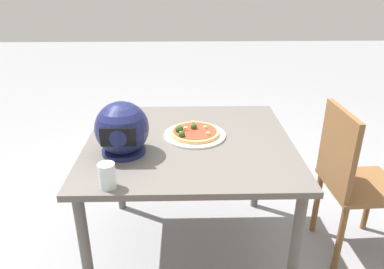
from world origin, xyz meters
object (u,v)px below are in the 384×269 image
pizza (193,132)px  chair_side (349,176)px  motorcycle_helmet (122,129)px  drinking_glass (107,176)px  dining_table (189,154)px

pizza → chair_side: size_ratio=0.29×
motorcycle_helmet → drinking_glass: (0.02, 0.31, -0.07)m
dining_table → chair_side: bearing=-179.8°
drinking_glass → dining_table: bearing=-127.2°
pizza → drinking_glass: (0.36, 0.49, 0.03)m
pizza → dining_table: bearing=62.5°
pizza → motorcycle_helmet: size_ratio=1.02×
motorcycle_helmet → drinking_glass: motorcycle_helmet is taller
motorcycle_helmet → chair_side: motorcycle_helmet is taller
dining_table → pizza: pizza is taller
motorcycle_helmet → drinking_glass: 0.32m
dining_table → chair_side: (-0.89, -0.00, -0.15)m
pizza → motorcycle_helmet: bearing=28.0°
chair_side → motorcycle_helmet: bearing=6.6°
chair_side → dining_table: bearing=0.2°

